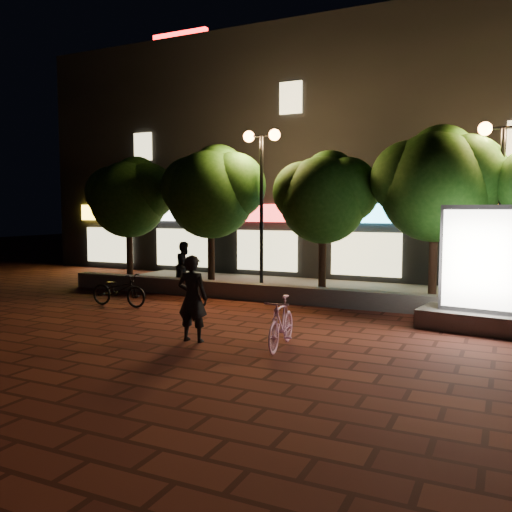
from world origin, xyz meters
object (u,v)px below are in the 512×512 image
Objects in this scene: tree_right at (438,180)px; street_lamp_right at (502,166)px; tree_far_left at (131,194)px; tree_left at (213,189)px; rider at (192,298)px; street_lamp_left at (262,169)px; ad_kiosk at (482,280)px; scooter_pink at (281,323)px; scooter_parked at (119,290)px; tree_mid at (325,194)px; pedestrian at (185,265)px.

street_lamp_right is (1.64, -0.26, 0.33)m from tree_right.
tree_far_left is 3.51m from tree_left.
tree_right is 2.80× the size of rider.
street_lamp_left is 1.82× the size of ad_kiosk.
tree_left is (3.50, 0.00, 0.15)m from tree_far_left.
scooter_pink is 6.36m from scooter_parked.
tree_mid is 0.89× the size of tree_right.
scooter_parked is at bearing -139.63° from tree_mid.
rider is (-5.35, -3.69, -0.24)m from ad_kiosk.
tree_far_left is 5.50m from street_lamp_left.
tree_far_left is 2.59× the size of scooter_parked.
street_lamp_left is (-5.36, -0.26, 0.46)m from tree_right.
rider is at bearing -77.90° from street_lamp_left.
street_lamp_right is 3.83m from ad_kiosk.
tree_far_left is 7.50m from tree_mid.
street_lamp_left is 2.86× the size of rider.
ad_kiosk is at bearing -32.00° from tree_mid.
scooter_pink is (-3.48, -3.40, -0.63)m from ad_kiosk.
scooter_parked is at bearing -158.71° from street_lamp_right.
street_lamp_left is at bearing -38.41° from scooter_parked.
tree_far_left reaches higher than scooter_pink.
tree_mid is at bearing -77.34° from pedestrian.
pedestrian is at bearing -60.55° from rider.
pedestrian is (-0.64, -0.82, -2.57)m from tree_left.
tree_far_left reaches higher than scooter_parked.
street_lamp_left is 2.90× the size of scooter_parked.
tree_mid is at bearing -0.00° from tree_far_left.
pedestrian is at bearing -169.93° from tree_mid.
scooter_pink is at bearing -113.71° from scooter_parked.
rider is (-5.64, -6.33, -2.99)m from street_lamp_right.
street_lamp_left reaches higher than rider.
street_lamp_left is 4.11m from pedestrian.
tree_left is 1.72× the size of ad_kiosk.
pedestrian is at bearing 167.33° from ad_kiosk.
street_lamp_right is 2.75× the size of rider.
tree_right is 4.02m from ad_kiosk.
rider is (3.30, -6.60, -2.54)m from tree_left.
ad_kiosk is 6.50m from rider.
rider is 1.01× the size of scooter_parked.
tree_mid is 5.00m from street_lamp_right.
tree_left is 7.30m from tree_right.
tree_far_left is 0.89× the size of street_lamp_left.
street_lamp_left is 1.04× the size of street_lamp_right.
pedestrian is (-9.29, 2.09, -0.27)m from ad_kiosk.
tree_far_left is 12.69m from ad_kiosk.
rider is at bearing -145.46° from ad_kiosk.
scooter_parked is at bearing 152.03° from scooter_pink.
tree_mid reaches higher than ad_kiosk.
street_lamp_left is (1.95, -0.26, 0.58)m from tree_left.
ad_kiosk is 9.53m from pedestrian.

